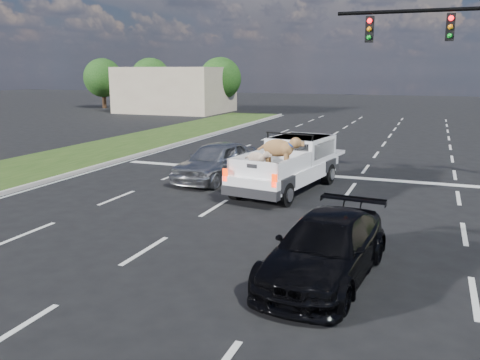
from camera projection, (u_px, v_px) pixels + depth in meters
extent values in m
plane|color=black|center=(214.00, 260.00, 11.19)|extent=(160.00, 160.00, 0.00)
cube|color=silver|center=(148.00, 185.00, 18.49)|extent=(0.12, 60.00, 0.01)
cube|color=silver|center=(238.00, 193.00, 17.27)|extent=(0.12, 60.00, 0.01)
cube|color=silver|center=(341.00, 203.00, 16.05)|extent=(0.12, 60.00, 0.01)
cube|color=silver|center=(461.00, 214.00, 14.83)|extent=(0.12, 60.00, 0.01)
cube|color=silver|center=(69.00, 178.00, 19.73)|extent=(0.15, 60.00, 0.01)
cube|color=silver|center=(315.00, 175.00, 20.32)|extent=(17.00, 0.45, 0.01)
cube|color=#223F13|center=(15.00, 172.00, 20.66)|extent=(5.00, 60.00, 0.10)
cube|color=#A8A29A|center=(64.00, 176.00, 19.80)|extent=(0.15, 60.00, 0.14)
cylinder|color=black|center=(467.00, 9.00, 17.68)|extent=(9.00, 0.14, 0.14)
cube|color=black|center=(450.00, 27.00, 17.98)|extent=(0.30, 0.18, 0.95)
sphere|color=red|center=(451.00, 18.00, 17.82)|extent=(0.18, 0.18, 0.18)
cube|color=black|center=(370.00, 29.00, 18.96)|extent=(0.30, 0.18, 0.95)
sphere|color=red|center=(370.00, 21.00, 18.80)|extent=(0.18, 0.18, 0.18)
cube|color=#C0B193|center=(176.00, 90.00, 50.56)|extent=(10.00, 8.00, 4.40)
cylinder|color=#332114|center=(104.00, 98.00, 56.11)|extent=(0.44, 0.44, 2.16)
sphere|color=#143C10|center=(103.00, 78.00, 55.64)|extent=(4.20, 4.20, 4.20)
cylinder|color=#332114|center=(151.00, 99.00, 54.02)|extent=(0.44, 0.44, 2.16)
sphere|color=#143C10|center=(151.00, 78.00, 53.55)|extent=(4.20, 4.20, 4.20)
cylinder|color=#332114|center=(220.00, 101.00, 51.23)|extent=(0.44, 0.44, 2.16)
sphere|color=#143C10|center=(220.00, 78.00, 50.76)|extent=(4.20, 4.20, 4.20)
cylinder|color=black|center=(237.00, 188.00, 16.39)|extent=(0.40, 0.79, 0.76)
cylinder|color=black|center=(285.00, 195.00, 15.53)|extent=(0.40, 0.79, 0.76)
cylinder|color=black|center=(285.00, 169.00, 19.49)|extent=(0.40, 0.79, 0.76)
cylinder|color=black|center=(328.00, 174.00, 18.64)|extent=(0.40, 0.79, 0.76)
cube|color=white|center=(286.00, 172.00, 17.50)|extent=(2.72, 5.50, 0.52)
cube|color=white|center=(301.00, 148.00, 18.40)|extent=(2.18, 2.55, 0.85)
cube|color=black|center=(288.00, 152.00, 17.44)|extent=(1.52, 0.28, 0.62)
cylinder|color=black|center=(290.00, 134.00, 17.43)|extent=(1.77, 0.34, 0.05)
cube|color=black|center=(271.00, 172.00, 16.46)|extent=(2.16, 2.79, 0.06)
cube|color=white|center=(248.00, 161.00, 16.82)|extent=(0.49, 2.51, 0.52)
cube|color=white|center=(295.00, 165.00, 15.98)|extent=(0.49, 2.51, 0.52)
cube|color=white|center=(253.00, 169.00, 15.36)|extent=(1.76, 0.37, 0.52)
cube|color=red|center=(225.00, 175.00, 15.65)|extent=(0.17, 0.08, 0.40)
cube|color=red|center=(274.00, 181.00, 14.82)|extent=(0.17, 0.08, 0.40)
cube|color=black|center=(250.00, 192.00, 15.39)|extent=(1.93, 0.60, 0.30)
imported|color=#A9ABB0|center=(217.00, 161.00, 19.23)|extent=(2.32, 4.53, 1.48)
imported|color=black|center=(326.00, 248.00, 10.09)|extent=(2.23, 4.55, 1.27)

